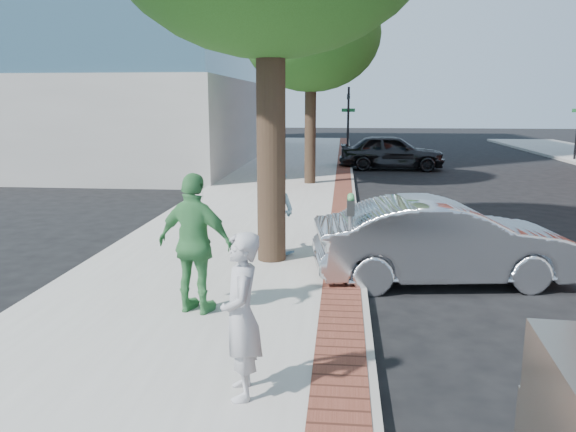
# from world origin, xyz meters

# --- Properties ---
(ground) EXTENTS (120.00, 120.00, 0.00)m
(ground) POSITION_xyz_m (0.00, 0.00, 0.00)
(ground) COLOR black
(ground) RESTS_ON ground
(sidewalk) EXTENTS (5.00, 60.00, 0.15)m
(sidewalk) POSITION_xyz_m (-1.50, 8.00, 0.07)
(sidewalk) COLOR #9E9991
(sidewalk) RESTS_ON ground
(brick_strip) EXTENTS (0.60, 60.00, 0.01)m
(brick_strip) POSITION_xyz_m (0.70, 8.00, 0.15)
(brick_strip) COLOR brown
(brick_strip) RESTS_ON sidewalk
(curb) EXTENTS (0.10, 60.00, 0.15)m
(curb) POSITION_xyz_m (1.05, 8.00, 0.07)
(curb) COLOR gray
(curb) RESTS_ON ground
(office_base) EXTENTS (18.20, 22.20, 4.00)m
(office_base) POSITION_xyz_m (-13.00, 22.00, 2.00)
(office_base) COLOR gray
(office_base) RESTS_ON ground
(signal_near) EXTENTS (0.70, 0.15, 3.80)m
(signal_near) POSITION_xyz_m (0.90, 22.00, 2.25)
(signal_near) COLOR black
(signal_near) RESTS_ON ground
(tree_far) EXTENTS (4.80, 4.80, 7.14)m
(tree_far) POSITION_xyz_m (-0.50, 12.00, 5.30)
(tree_far) COLOR black
(tree_far) RESTS_ON sidewalk
(parking_meter) EXTENTS (0.12, 0.32, 1.47)m
(parking_meter) POSITION_xyz_m (0.82, 0.51, 1.21)
(parking_meter) COLOR gray
(parking_meter) RESTS_ON sidewalk
(person_gray) EXTENTS (0.51, 0.67, 1.66)m
(person_gray) POSITION_xyz_m (-0.26, -3.03, 0.98)
(person_gray) COLOR #A1A0A5
(person_gray) RESTS_ON sidewalk
(person_officer) EXTENTS (0.97, 0.91, 1.59)m
(person_officer) POSITION_xyz_m (-0.57, 2.37, 0.95)
(person_officer) COLOR #90C3DF
(person_officer) RESTS_ON sidewalk
(person_green) EXTENTS (1.23, 0.77, 1.94)m
(person_green) POSITION_xyz_m (-1.29, -0.86, 1.12)
(person_green) COLOR #3E8849
(person_green) RESTS_ON sidewalk
(sedan_silver) EXTENTS (4.47, 2.07, 1.42)m
(sedan_silver) POSITION_xyz_m (2.39, 1.30, 0.71)
(sedan_silver) COLOR #B8BAC0
(sedan_silver) RESTS_ON ground
(bg_car) EXTENTS (4.75, 2.02, 1.60)m
(bg_car) POSITION_xyz_m (2.86, 17.74, 0.80)
(bg_car) COLOR black
(bg_car) RESTS_ON ground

